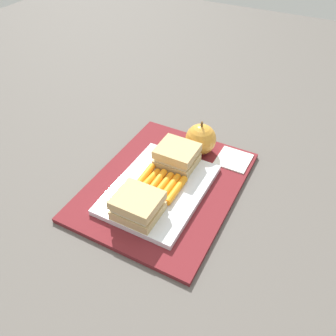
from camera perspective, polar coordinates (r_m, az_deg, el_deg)
name	(u,v)px	position (r m, az deg, el deg)	size (l,w,h in m)	color
ground_plane	(165,187)	(0.72, -0.47, -3.10)	(2.40, 2.40, 0.00)	#56514C
lunchbag_mat	(165,185)	(0.71, -0.47, -2.81)	(0.36, 0.28, 0.01)	maroon
food_tray	(159,189)	(0.69, -1.46, -3.45)	(0.23, 0.17, 0.01)	white
sandwich_half_left	(138,205)	(0.62, -4.99, -6.10)	(0.07, 0.08, 0.04)	tan
sandwich_half_right	(177,156)	(0.72, 1.50, 2.01)	(0.07, 0.08, 0.04)	tan
carrot_sticks_bundle	(159,184)	(0.68, -1.47, -2.67)	(0.08, 0.09, 0.02)	orange
apple	(201,139)	(0.77, 5.37, 4.73)	(0.07, 0.07, 0.08)	gold
paper_napkin	(234,159)	(0.78, 10.68, 1.38)	(0.07, 0.07, 0.00)	white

